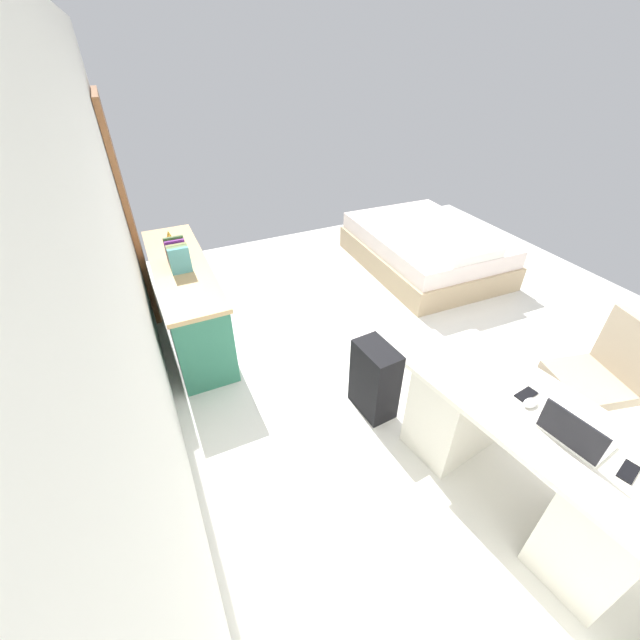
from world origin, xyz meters
The scene contains 14 objects.
ground_plane centered at (0.00, 0.00, 0.00)m, with size 5.90×5.90×0.00m, color silver.
wall_back centered at (0.00, 2.12, 1.26)m, with size 4.90×0.10×2.53m, color silver.
door_wooden centered at (1.90, 2.04, 1.02)m, with size 0.88×0.05×2.04m, color brown.
desk centered at (-1.44, 0.24, 0.38)m, with size 1.52×0.85×0.73m.
office_chair centered at (-1.25, -0.63, 0.42)m, with size 0.56×0.56×0.94m.
credenza centered at (1.17, 1.74, 0.37)m, with size 1.80×0.48×0.75m.
bed centered at (1.31, -1.15, 0.24)m, with size 1.95×1.47×0.58m.
suitcase_black centered at (-0.44, 0.66, 0.30)m, with size 0.36×0.22×0.60m, color black.
laptop centered at (-1.62, 0.25, 0.78)m, with size 0.34×0.26×0.21m.
computer_mouse centered at (-1.35, 0.24, 0.75)m, with size 0.06×0.10×0.03m, color white.
cell_phone_near_laptop centered at (-1.86, 0.16, 0.74)m, with size 0.07×0.14×0.01m, color black.
cell_phone_by_mouse centered at (-1.29, 0.20, 0.74)m, with size 0.07×0.14×0.01m, color black.
book_row centered at (1.12, 1.74, 0.86)m, with size 0.32×0.17×0.23m.
figurine_small centered at (1.71, 1.74, 0.80)m, with size 0.08×0.08×0.11m, color gold.
Camera 1 is at (-2.26, 1.97, 2.43)m, focal length 22.62 mm.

